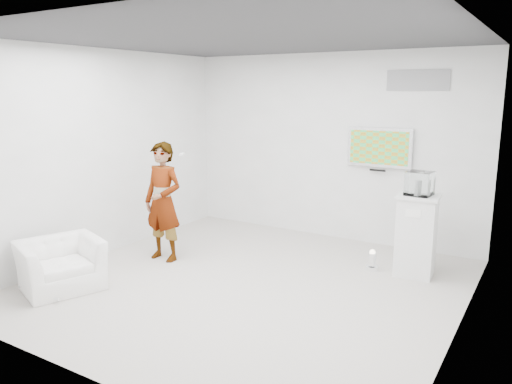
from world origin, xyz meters
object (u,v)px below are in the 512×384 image
Objects in this scene: tv at (380,147)px; pedestal at (416,235)px; person at (163,202)px; floor_uplight at (372,260)px; armchair at (60,264)px.

pedestal is (0.87, -1.02, -1.01)m from tv.
floor_uplight is at bearing 22.27° from person.
tv is 3.37m from person.
armchair is at bearing -126.11° from tv.
person reaches higher than armchair.
armchair is 3.45× the size of floor_uplight.
tv is 1.67m from pedestal.
person is 3.50m from pedestal.
person is (-2.39, -2.27, -0.70)m from tv.
tv is 0.93× the size of pedestal.
pedestal is 3.98× the size of floor_uplight.
armchair is at bearing -142.73° from pedestal.
tv is at bearing 43.43° from person.
floor_uplight is (2.72, 1.12, -0.72)m from person.
tv is at bearing 130.44° from pedestal.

